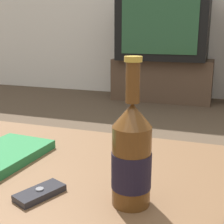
# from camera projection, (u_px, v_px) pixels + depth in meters

# --- Properties ---
(coffee_table) EXTENTS (1.08, 0.70, 0.40)m
(coffee_table) POSITION_uv_depth(u_px,v_px,m) (68.00, 202.00, 0.73)
(coffee_table) COLOR brown
(coffee_table) RESTS_ON ground_plane
(tv_stand) EXTENTS (1.04, 0.40, 0.44)m
(tv_stand) POSITION_uv_depth(u_px,v_px,m) (162.00, 80.00, 3.36)
(tv_stand) COLOR #4C3828
(tv_stand) RESTS_ON ground_plane
(television) EXTENTS (0.89, 0.60, 0.67)m
(television) POSITION_uv_depth(u_px,v_px,m) (164.00, 27.00, 3.22)
(television) COLOR black
(television) RESTS_ON tv_stand
(beer_bottle) EXTENTS (0.08, 0.08, 0.29)m
(beer_bottle) POSITION_uv_depth(u_px,v_px,m) (132.00, 156.00, 0.59)
(beer_bottle) COLOR #563314
(beer_bottle) RESTS_ON coffee_table
(cell_phone) EXTENTS (0.08, 0.11, 0.02)m
(cell_phone) POSITION_uv_depth(u_px,v_px,m) (40.00, 193.00, 0.64)
(cell_phone) COLOR #232328
(cell_phone) RESTS_ON coffee_table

